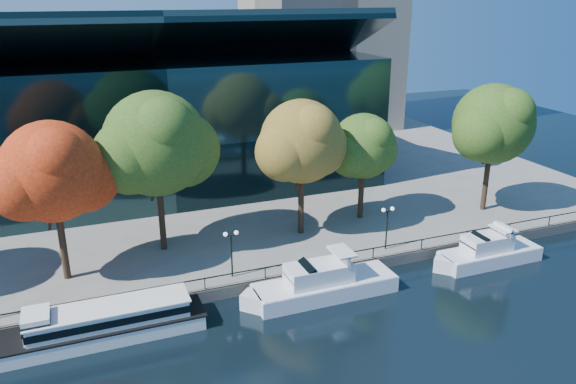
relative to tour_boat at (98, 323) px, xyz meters
name	(u,v)px	position (x,y,z in m)	size (l,w,h in m)	color
ground	(279,308)	(13.18, -0.92, -1.24)	(160.00, 160.00, 0.00)	black
promenade	(184,170)	(13.18, 35.45, -0.74)	(90.00, 67.08, 1.00)	slate
railing	(265,268)	(13.18, 2.33, 0.70)	(88.20, 0.08, 0.99)	black
convention_building	(154,121)	(9.18, 30.86, 7.27)	(50.00, 24.57, 21.43)	black
tour_boat	(98,323)	(0.00, 0.00, 0.00)	(15.35, 3.43, 2.91)	white
cruiser_near	(319,284)	(16.79, -0.39, -0.08)	(12.88, 3.32, 3.73)	white
cruiser_far	(486,252)	(33.10, -0.50, -0.14)	(10.61, 2.94, 3.46)	white
tree_1	(55,174)	(-1.66, 8.24, 8.69)	(9.81, 8.04, 13.03)	black
tree_2	(158,146)	(6.64, 10.87, 9.42)	(11.29, 9.26, 14.37)	black
tree_3	(303,143)	(19.60, 9.74, 8.68)	(9.70, 7.95, 12.97)	black
tree_4	(365,147)	(26.79, 11.11, 7.22)	(8.15, 6.68, 10.87)	black
tree_5	(495,126)	(40.21, 8.34, 8.91)	(10.25, 8.41, 13.43)	black
lamp_1	(231,243)	(10.77, 3.58, 2.74)	(1.26, 0.36, 4.03)	black
lamp_2	(387,218)	(25.19, 3.58, 2.74)	(1.26, 0.36, 4.03)	black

